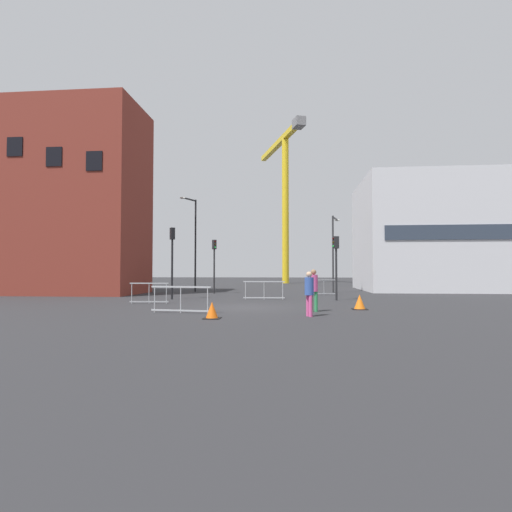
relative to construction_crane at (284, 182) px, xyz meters
name	(u,v)px	position (x,y,z in m)	size (l,w,h in m)	color
ground	(244,307)	(-1.02, -35.78, -13.66)	(160.00, 160.00, 0.00)	#28282B
brick_building	(78,200)	(-14.55, -26.18, -6.79)	(9.28, 6.07, 13.75)	maroon
office_block	(425,236)	(12.59, -18.06, -8.92)	(10.87, 10.85, 9.48)	silver
construction_crane	(284,182)	(0.00, 0.00, 0.00)	(6.70, 16.80, 20.19)	yellow
streetlamp_tall	(194,237)	(-6.73, -22.62, -9.26)	(0.92, 1.80, 7.43)	black
streetlamp_short	(334,245)	(4.37, -22.43, -10.00)	(0.82, 2.08, 5.95)	#2D2D30
traffic_light_near	(172,251)	(-5.94, -30.97, -10.82)	(0.36, 0.38, 4.25)	black
traffic_light_far	(336,257)	(3.68, -30.92, -11.18)	(0.39, 0.31, 3.67)	#232326
traffic_light_crosswalk	(214,257)	(-4.63, -24.75, -10.99)	(0.36, 0.38, 3.99)	#232326
pedestrian_walking	(309,290)	(1.84, -39.26, -12.69)	(0.34, 0.34, 1.67)	#D14C8C
pedestrian_waiting	(314,287)	(2.09, -37.45, -12.64)	(0.34, 0.34, 1.76)	#2D844C
safety_barrier_right_run	(324,287)	(3.34, -25.93, -13.10)	(1.85, 0.20, 1.08)	gray
safety_barrier_rear	(181,299)	(-3.27, -38.51, -13.10)	(2.53, 0.40, 1.08)	#B2B5BA
safety_barrier_left_run	(264,290)	(-0.49, -30.55, -13.10)	(2.44, 0.18, 1.08)	#B2B5BA
safety_barrier_front	(149,293)	(-6.17, -34.16, -13.10)	(2.01, 0.18, 1.08)	#9EA0A5
traffic_cone_on_verge	(212,311)	(-1.63, -40.27, -13.38)	(0.59, 0.59, 0.60)	black
traffic_cone_orange	(360,302)	(4.15, -36.31, -13.36)	(0.65, 0.65, 0.66)	black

